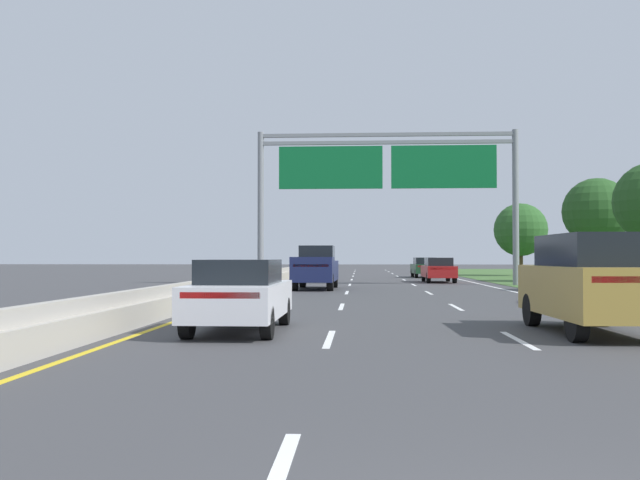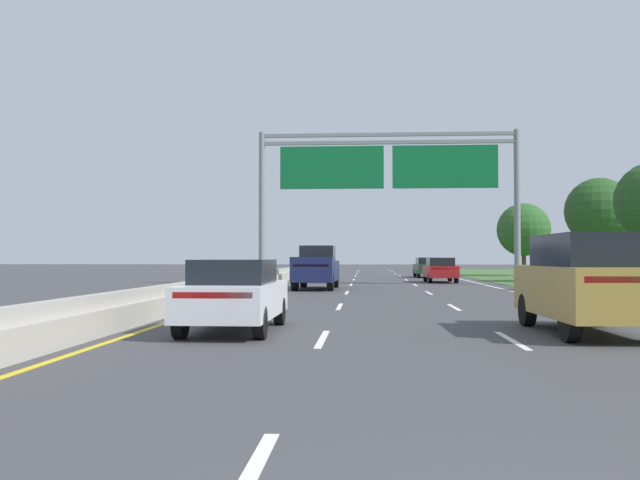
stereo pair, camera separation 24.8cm
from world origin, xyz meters
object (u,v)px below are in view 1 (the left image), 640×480
object	(u,v)px
car_white_left_lane_sedan	(240,294)
overhead_sign_gantry	(387,175)
pickup_truck_navy	(316,268)
car_gold_right_lane_suv	(591,282)
roadside_tree_far	(597,212)
roadside_tree_distant	(521,230)
car_darkgreen_right_lane_sedan	(425,267)
car_red_right_lane_sedan	(438,269)

from	to	relation	value
car_white_left_lane_sedan	overhead_sign_gantry	bearing A→B (deg)	-9.05
pickup_truck_navy	car_gold_right_lane_suv	xyz separation A→B (m)	(7.15, -20.14, 0.02)
car_white_left_lane_sedan	roadside_tree_far	xyz separation A→B (m)	(17.60, 30.12, 3.67)
car_white_left_lane_sedan	roadside_tree_distant	world-z (taller)	roadside_tree_distant
car_darkgreen_right_lane_sedan	roadside_tree_distant	distance (m)	10.18
car_darkgreen_right_lane_sedan	car_gold_right_lane_suv	world-z (taller)	car_gold_right_lane_suv
pickup_truck_navy	car_white_left_lane_sedan	xyz separation A→B (m)	(-0.38, -20.15, -0.26)
pickup_truck_navy	car_darkgreen_right_lane_sedan	world-z (taller)	pickup_truck_navy
car_red_right_lane_sedan	roadside_tree_far	xyz separation A→B (m)	(9.99, 0.23, 3.67)
overhead_sign_gantry	roadside_tree_distant	world-z (taller)	overhead_sign_gantry
car_darkgreen_right_lane_sedan	car_gold_right_lane_suv	size ratio (longest dim) A/B	0.94
overhead_sign_gantry	car_gold_right_lane_suv	xyz separation A→B (m)	(3.37, -25.34, -5.28)
overhead_sign_gantry	car_white_left_lane_sedan	bearing A→B (deg)	-99.32
pickup_truck_navy	roadside_tree_far	bearing A→B (deg)	-58.57
car_red_right_lane_sedan	car_white_left_lane_sedan	size ratio (longest dim) A/B	1.00
car_darkgreen_right_lane_sedan	roadside_tree_far	size ratio (longest dim) A/B	0.67
roadside_tree_distant	car_gold_right_lane_suv	bearing A→B (deg)	-100.89
car_darkgreen_right_lane_sedan	car_red_right_lane_sedan	size ratio (longest dim) A/B	1.01
pickup_truck_navy	car_white_left_lane_sedan	bearing A→B (deg)	-179.72
car_red_right_lane_sedan	car_white_left_lane_sedan	xyz separation A→B (m)	(-7.60, -29.90, 0.00)
car_gold_right_lane_suv	roadside_tree_far	distance (m)	31.93
car_darkgreen_right_lane_sedan	car_gold_right_lane_suv	xyz separation A→B (m)	(-0.15, -40.45, 0.28)
overhead_sign_gantry	roadside_tree_far	distance (m)	14.38
roadside_tree_far	car_gold_right_lane_suv	bearing A→B (deg)	-108.48
pickup_truck_navy	roadside_tree_distant	size ratio (longest dim) A/B	0.88
overhead_sign_gantry	car_white_left_lane_sedan	size ratio (longest dim) A/B	3.42
car_darkgreen_right_lane_sedan	car_white_left_lane_sedan	size ratio (longest dim) A/B	1.01
pickup_truck_navy	overhead_sign_gantry	bearing A→B (deg)	-34.67
car_gold_right_lane_suv	pickup_truck_navy	bearing A→B (deg)	18.13
car_gold_right_lane_suv	roadside_tree_far	xyz separation A→B (m)	(10.06, 30.11, 3.39)
pickup_truck_navy	car_darkgreen_right_lane_sedan	distance (m)	21.59
car_darkgreen_right_lane_sedan	roadside_tree_distant	world-z (taller)	roadside_tree_distant
roadside_tree_distant	roadside_tree_far	bearing A→B (deg)	-84.69
overhead_sign_gantry	roadside_tree_distant	distance (m)	23.26
roadside_tree_far	car_white_left_lane_sedan	bearing A→B (deg)	-120.29
car_white_left_lane_sedan	roadside_tree_distant	bearing A→B (deg)	-19.49
car_white_left_lane_sedan	roadside_tree_far	size ratio (longest dim) A/B	0.67
car_darkgreen_right_lane_sedan	overhead_sign_gantry	bearing A→B (deg)	165.38
car_white_left_lane_sedan	roadside_tree_distant	size ratio (longest dim) A/B	0.72
roadside_tree_distant	overhead_sign_gantry	bearing A→B (deg)	-121.39
overhead_sign_gantry	car_white_left_lane_sedan	world-z (taller)	overhead_sign_gantry
overhead_sign_gantry	car_white_left_lane_sedan	distance (m)	26.29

